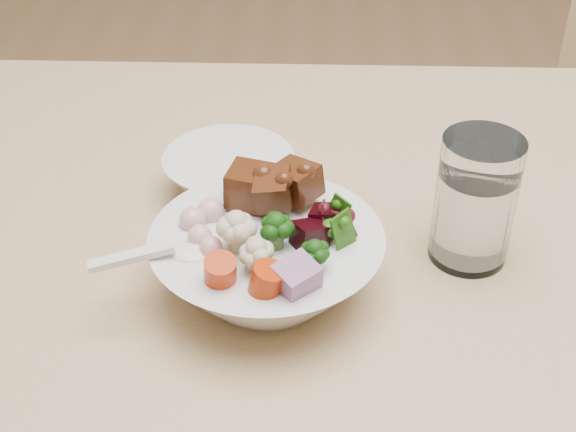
{
  "coord_description": "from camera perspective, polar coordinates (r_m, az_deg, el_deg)",
  "views": [
    {
      "loc": [
        -0.27,
        -0.68,
        1.23
      ],
      "look_at": [
        -0.29,
        -0.1,
        0.81
      ],
      "focal_mm": 50.0,
      "sensor_mm": 36.0,
      "label": 1
    }
  ],
  "objects": [
    {
      "name": "water_glass",
      "position": [
        0.76,
        13.11,
        0.76
      ],
      "size": [
        0.07,
        0.07,
        0.13
      ],
      "color": "white",
      "rests_on": "dining_table"
    },
    {
      "name": "side_bowl",
      "position": [
        0.85,
        -4.2,
        2.91
      ],
      "size": [
        0.14,
        0.14,
        0.05
      ],
      "primitive_type": null,
      "color": "silver",
      "rests_on": "dining_table"
    },
    {
      "name": "food_bowl",
      "position": [
        0.71,
        -1.38,
        -3.01
      ],
      "size": [
        0.21,
        0.21,
        0.11
      ],
      "color": "silver",
      "rests_on": "dining_table"
    },
    {
      "name": "soup_spoon",
      "position": [
        0.68,
        -8.01,
        -2.74
      ],
      "size": [
        0.11,
        0.05,
        0.02
      ],
      "rotation": [
        0.0,
        0.0,
        0.24
      ],
      "color": "silver",
      "rests_on": "food_bowl"
    }
  ]
}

